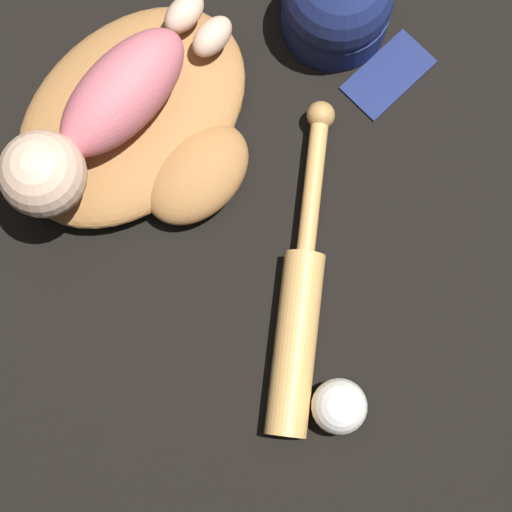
# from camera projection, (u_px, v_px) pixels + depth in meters

# --- Properties ---
(ground_plane) EXTENTS (6.00, 6.00, 0.00)m
(ground_plane) POSITION_uv_depth(u_px,v_px,m) (160.00, 100.00, 1.20)
(ground_plane) COLOR black
(baseball_glove) EXTENTS (0.42, 0.37, 0.07)m
(baseball_glove) POSITION_uv_depth(u_px,v_px,m) (143.00, 125.00, 1.16)
(baseball_glove) COLOR #A8703D
(baseball_glove) RESTS_ON ground
(baby_figure) EXTENTS (0.37, 0.19, 0.11)m
(baby_figure) POSITION_uv_depth(u_px,v_px,m) (98.00, 118.00, 1.07)
(baby_figure) COLOR #D16670
(baby_figure) RESTS_ON baseball_glove
(baseball_bat) EXTENTS (0.44, 0.18, 0.05)m
(baseball_bat) POSITION_uv_depth(u_px,v_px,m) (300.00, 305.00, 1.12)
(baseball_bat) COLOR tan
(baseball_bat) RESTS_ON ground
(baseball) EXTENTS (0.07, 0.07, 0.07)m
(baseball) POSITION_uv_depth(u_px,v_px,m) (339.00, 406.00, 1.09)
(baseball) COLOR white
(baseball) RESTS_ON ground
(baseball_cap) EXTENTS (0.19, 0.23, 0.15)m
(baseball_cap) POSITION_uv_depth(u_px,v_px,m) (338.00, 3.00, 1.16)
(baseball_cap) COLOR navy
(baseball_cap) RESTS_ON ground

